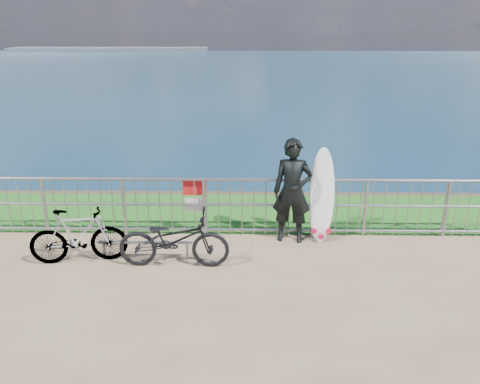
{
  "coord_description": "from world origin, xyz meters",
  "views": [
    {
      "loc": [
        0.32,
        -6.51,
        3.74
      ],
      "look_at": [
        0.18,
        1.2,
        1.0
      ],
      "focal_mm": 35.0,
      "sensor_mm": 36.0,
      "label": 1
    }
  ],
  "objects_px": {
    "surfer": "(292,191)",
    "bicycle_far": "(78,236)",
    "surfboard": "(322,199)",
    "bicycle_near": "(174,240)"
  },
  "relations": [
    {
      "from": "surfboard",
      "to": "bicycle_near",
      "type": "distance_m",
      "value": 2.78
    },
    {
      "from": "bicycle_near",
      "to": "bicycle_far",
      "type": "distance_m",
      "value": 1.6
    },
    {
      "from": "surfer",
      "to": "bicycle_near",
      "type": "relative_size",
      "value": 1.06
    },
    {
      "from": "surfer",
      "to": "surfboard",
      "type": "distance_m",
      "value": 0.57
    },
    {
      "from": "surfer",
      "to": "bicycle_far",
      "type": "xyz_separation_m",
      "value": [
        -3.59,
        -0.93,
        -0.48
      ]
    },
    {
      "from": "surfboard",
      "to": "bicycle_far",
      "type": "relative_size",
      "value": 1.09
    },
    {
      "from": "bicycle_near",
      "to": "surfboard",
      "type": "bearing_deg",
      "value": -66.58
    },
    {
      "from": "surfer",
      "to": "bicycle_near",
      "type": "height_order",
      "value": "surfer"
    },
    {
      "from": "surfer",
      "to": "bicycle_far",
      "type": "relative_size",
      "value": 1.21
    },
    {
      "from": "bicycle_near",
      "to": "surfer",
      "type": "bearing_deg",
      "value": -62.29
    }
  ]
}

